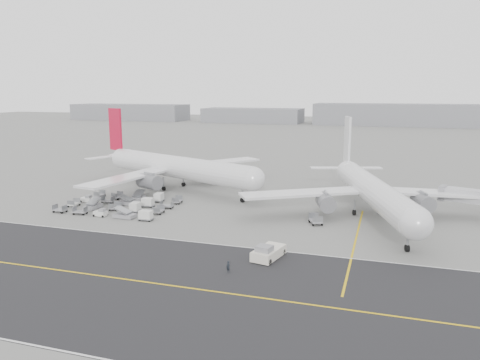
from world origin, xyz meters
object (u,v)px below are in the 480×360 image
(airliner_b, at_px, (371,190))
(ground_crew_a, at_px, (228,267))
(airliner_a, at_px, (174,167))
(pushback_tug, at_px, (268,252))

(airliner_b, distance_m, ground_crew_a, 37.82)
(airliner_a, bearing_deg, ground_crew_a, -124.26)
(airliner_b, height_order, pushback_tug, airliner_b)
(airliner_b, distance_m, pushback_tug, 30.53)
(pushback_tug, height_order, ground_crew_a, pushback_tug)
(airliner_b, bearing_deg, airliner_a, 148.85)
(airliner_a, relative_size, airliner_b, 1.04)
(airliner_a, relative_size, pushback_tug, 6.45)
(airliner_a, relative_size, ground_crew_a, 32.25)
(ground_crew_a, bearing_deg, pushback_tug, 85.48)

